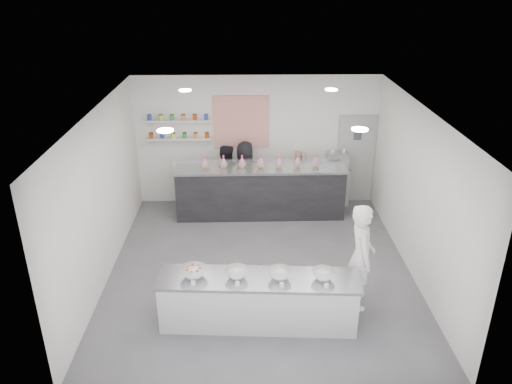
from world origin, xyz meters
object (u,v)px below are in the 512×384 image
espresso_ledge (323,186)px  espresso_machine (338,161)px  prep_counter (258,301)px  staff_left (225,179)px  staff_right (245,176)px  woman_prep (361,257)px  back_bar (260,192)px

espresso_ledge → espresso_machine: bearing=0.0°
prep_counter → espresso_ledge: bearing=72.8°
espresso_ledge → staff_left: staff_left is taller
espresso_ledge → staff_right: size_ratio=0.75×
espresso_ledge → staff_left: (-2.26, -0.32, 0.35)m
prep_counter → staff_right: staff_right is taller
espresso_ledge → staff_right: bearing=-174.3°
prep_counter → espresso_machine: (1.93, 4.35, 0.66)m
espresso_ledge → woman_prep: (0.02, -3.88, 0.46)m
espresso_machine → staff_right: staff_right is taller
back_bar → espresso_machine: (1.78, 0.60, 0.50)m
espresso_machine → staff_right: bearing=-175.1°
back_bar → staff_right: 0.58m
back_bar → staff_left: staff_left is taller
back_bar → espresso_ledge: 1.61m
woman_prep → espresso_ledge: bearing=1.4°
back_bar → staff_left: size_ratio=2.35×
back_bar → staff_right: size_ratio=2.33×
staff_right → espresso_machine: bearing=-176.2°
prep_counter → back_bar: back_bar is taller
staff_left → staff_right: staff_right is taller
staff_left → espresso_machine: bearing=-172.7°
back_bar → staff_left: (-0.78, 0.27, 0.21)m
back_bar → woman_prep: bearing=-65.9°
staff_left → back_bar: bearing=160.9°
espresso_ledge → espresso_machine: (0.30, 0.00, 0.63)m
prep_counter → woman_prep: (1.65, 0.47, 0.48)m
woman_prep → staff_right: bearing=27.6°
prep_counter → staff_right: size_ratio=1.92×
woman_prep → staff_right: woman_prep is taller
staff_left → staff_right: 0.47m
prep_counter → staff_left: staff_left is taller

